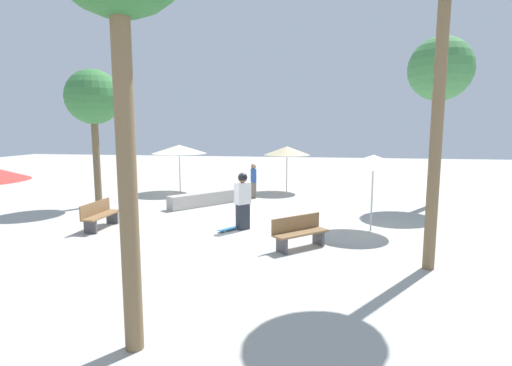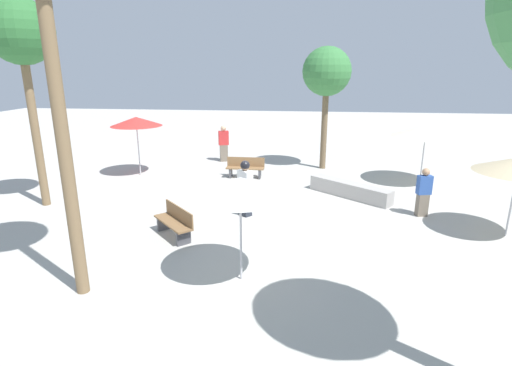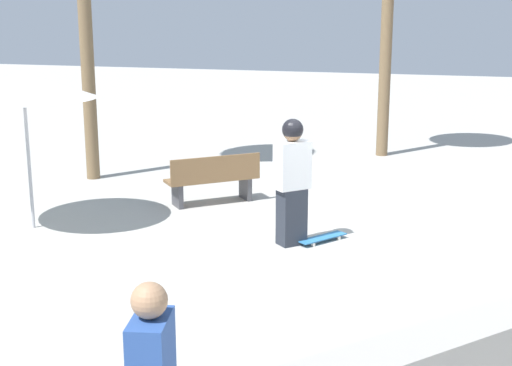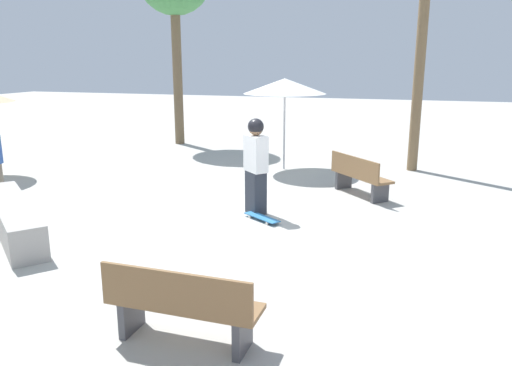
{
  "view_description": "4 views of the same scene",
  "coord_description": "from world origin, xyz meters",
  "px_view_note": "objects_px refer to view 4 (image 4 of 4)",
  "views": [
    {
      "loc": [
        3.37,
        -12.17,
        3.18
      ],
      "look_at": [
        1.33,
        0.31,
        1.4
      ],
      "focal_mm": 28.0,
      "sensor_mm": 36.0,
      "label": 1
    },
    {
      "loc": [
        12.77,
        1.48,
        4.54
      ],
      "look_at": [
        0.84,
        0.1,
        1.03
      ],
      "focal_mm": 28.0,
      "sensor_mm": 36.0,
      "label": 2
    },
    {
      "loc": [
        -1.54,
        9.04,
        3.17
      ],
      "look_at": [
        1.56,
        -0.34,
        0.82
      ],
      "focal_mm": 50.0,
      "sensor_mm": 36.0,
      "label": 3
    },
    {
      "loc": [
        -7.56,
        -2.91,
        2.81
      ],
      "look_at": [
        0.66,
        -0.33,
        0.67
      ],
      "focal_mm": 35.0,
      "sensor_mm": 36.0,
      "label": 4
    }
  ],
  "objects_px": {
    "concrete_ledge": "(13,218)",
    "bench_far": "(359,176)",
    "skater_main": "(256,163)",
    "shade_umbrella_white": "(285,86)",
    "bench_near": "(182,306)",
    "skateboard": "(262,217)"
  },
  "relations": [
    {
      "from": "concrete_ledge",
      "to": "bench_near",
      "type": "distance_m",
      "value": 4.66
    },
    {
      "from": "skateboard",
      "to": "concrete_ledge",
      "type": "bearing_deg",
      "value": -119.47
    },
    {
      "from": "shade_umbrella_white",
      "to": "skateboard",
      "type": "bearing_deg",
      "value": -170.79
    },
    {
      "from": "shade_umbrella_white",
      "to": "concrete_ledge",
      "type": "bearing_deg",
      "value": 154.05
    },
    {
      "from": "skateboard",
      "to": "concrete_ledge",
      "type": "xyz_separation_m",
      "value": [
        -1.88,
        3.72,
        0.21
      ]
    },
    {
      "from": "skater_main",
      "to": "skateboard",
      "type": "bearing_deg",
      "value": -16.31
    },
    {
      "from": "skater_main",
      "to": "bench_near",
      "type": "relative_size",
      "value": 1.11
    },
    {
      "from": "bench_far",
      "to": "shade_umbrella_white",
      "type": "height_order",
      "value": "shade_umbrella_white"
    },
    {
      "from": "skateboard",
      "to": "concrete_ledge",
      "type": "distance_m",
      "value": 4.18
    },
    {
      "from": "bench_far",
      "to": "shade_umbrella_white",
      "type": "distance_m",
      "value": 3.46
    },
    {
      "from": "bench_near",
      "to": "bench_far",
      "type": "height_order",
      "value": "same"
    },
    {
      "from": "skater_main",
      "to": "shade_umbrella_white",
      "type": "xyz_separation_m",
      "value": [
        3.93,
        0.46,
        1.19
      ]
    },
    {
      "from": "shade_umbrella_white",
      "to": "bench_far",
      "type": "bearing_deg",
      "value": -133.85
    },
    {
      "from": "concrete_ledge",
      "to": "bench_far",
      "type": "distance_m",
      "value": 6.63
    },
    {
      "from": "concrete_ledge",
      "to": "shade_umbrella_white",
      "type": "bearing_deg",
      "value": -25.95
    },
    {
      "from": "bench_far",
      "to": "skateboard",
      "type": "bearing_deg",
      "value": -76.16
    },
    {
      "from": "concrete_ledge",
      "to": "bench_far",
      "type": "relative_size",
      "value": 1.9
    },
    {
      "from": "bench_near",
      "to": "skateboard",
      "type": "bearing_deg",
      "value": 96.37
    },
    {
      "from": "bench_near",
      "to": "shade_umbrella_white",
      "type": "bearing_deg",
      "value": 98.29
    },
    {
      "from": "bench_near",
      "to": "shade_umbrella_white",
      "type": "height_order",
      "value": "shade_umbrella_white"
    },
    {
      "from": "skater_main",
      "to": "bench_near",
      "type": "xyz_separation_m",
      "value": [
        -4.46,
        -0.63,
        -0.53
      ]
    },
    {
      "from": "skater_main",
      "to": "skateboard",
      "type": "relative_size",
      "value": 2.29
    }
  ]
}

